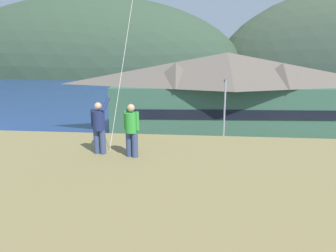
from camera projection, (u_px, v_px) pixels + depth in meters
The scene contains 23 objects.
ground_plane at pixel (150, 220), 21.36m from camera, with size 600.00×600.00×0.00m, color #66604C.
parking_lot_pad at pixel (159, 187), 26.18m from camera, with size 40.00×20.00×0.10m, color gray.
bay_water at pixel (187, 92), 79.37m from camera, with size 360.00×84.00×0.03m, color navy.
far_hill_west_ridge at pixel (90, 72), 140.09m from camera, with size 128.82×66.82×61.59m, color #334733.
far_hill_east_peak at pixel (108, 73), 135.43m from camera, with size 98.99×49.90×50.44m, color #42513D.
harbor_lodge at pixel (226, 93), 40.37m from camera, with size 29.51×11.18×10.19m.
storage_shed_waterside at pixel (163, 112), 43.25m from camera, with size 5.94×6.02×4.82m.
wharf_dock at pixel (148, 113), 53.56m from camera, with size 3.20×11.93×0.70m.
moored_boat_wharfside at pixel (125, 111), 53.24m from camera, with size 2.74×7.85×2.16m.
moored_boat_outer_mooring at pixel (170, 112), 52.36m from camera, with size 2.92×8.19×2.16m.
moored_boat_inner_slip at pixel (129, 110), 54.21m from camera, with size 1.91×5.71×2.16m.
parked_car_front_row_end at pixel (138, 163), 28.69m from camera, with size 4.26×2.18×1.82m.
parked_car_back_row_right at pixel (206, 175), 25.94m from camera, with size 4.35×2.37×1.82m.
parked_car_lone_by_shed at pixel (61, 167), 27.64m from camera, with size 4.34×2.34×1.82m.
parked_car_corner_spot at pixel (224, 210), 20.52m from camera, with size 4.35×2.36×1.82m.
parked_car_mid_row_center at pixel (299, 203), 21.43m from camera, with size 4.30×2.26×1.82m.
parked_car_front_row_silver at pixel (34, 199), 22.00m from camera, with size 4.30×2.25×1.82m.
parked_car_mid_row_near at pixel (145, 208), 20.78m from camera, with size 4.27×2.20×1.82m.
parked_car_back_row_left at pixel (329, 176), 25.89m from camera, with size 4.31×2.28×1.82m.
parked_car_front_row_red at pixel (264, 175), 25.94m from camera, with size 4.27×2.20×1.82m.
parking_light_pole at pixel (224, 118), 29.96m from camera, with size 0.24×0.78×7.95m.
person_kite_flyer at pixel (99, 126), 10.90m from camera, with size 0.58×0.63×1.86m.
person_companion at pixel (131, 129), 10.59m from camera, with size 0.53×0.40×1.74m.
Camera 1 is at (3.04, -19.10, 10.99)m, focal length 35.35 mm.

